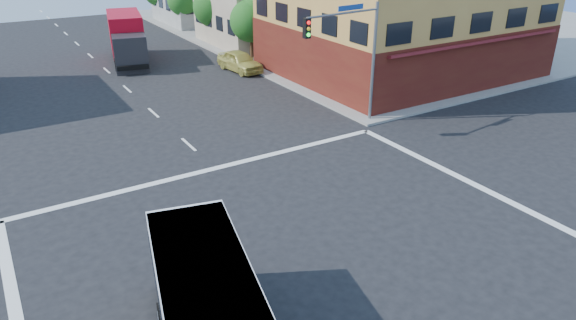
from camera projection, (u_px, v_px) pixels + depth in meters
ground at (328, 270)px, 17.81m from camera, size 120.00×120.00×0.00m
sidewalk_ne at (396, 23)px, 61.43m from camera, size 50.00×50.00×0.15m
signal_mast_ne at (353, 42)px, 28.23m from camera, size 7.91×1.13×8.07m
street_tree_a at (252, 18)px, 43.54m from camera, size 3.60×3.60×5.53m
street_tree_b at (214, 4)px, 49.66m from camera, size 3.80×3.80×5.79m
box_truck at (127, 40)px, 43.59m from camera, size 4.31×9.16×3.97m
parked_car at (240, 61)px, 41.35m from camera, size 2.39×4.91×1.62m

